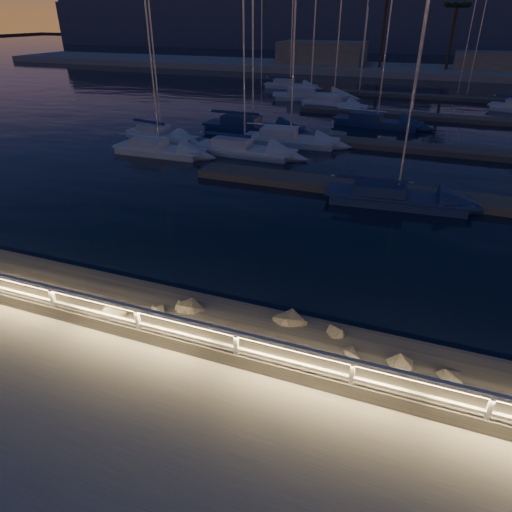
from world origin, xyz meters
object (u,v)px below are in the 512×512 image
Objects in this scene: sailboat_i at (332,103)px; sailboat_j at (251,126)px; sailboat_b at (242,148)px; sailboat_e at (288,139)px; sailboat_m at (289,85)px; sailboat_f at (158,148)px; sailboat_a at (160,134)px; sailboat_n at (309,95)px; guard_rail at (309,358)px; sailboat_c at (393,196)px; sailboat_g at (375,121)px.

sailboat_j is at bearing -87.50° from sailboat_i.
sailboat_e is at bearing 62.22° from sailboat_b.
sailboat_f is at bearing -88.84° from sailboat_m.
sailboat_i is at bearing 87.50° from sailboat_e.
sailboat_n is at bearing 87.61° from sailboat_a.
guard_rail is 54.43m from sailboat_m.
sailboat_m is at bearing 110.79° from sailboat_c.
sailboat_a reaches higher than guard_rail.
sailboat_g is 1.07× the size of sailboat_i.
sailboat_c is 12.91m from sailboat_e.
sailboat_m is (-6.39, 31.13, 0.01)m from sailboat_b.
sailboat_i is 0.82× the size of sailboat_n.
sailboat_j is at bearing 66.67° from sailboat_f.
sailboat_i is 5.50m from sailboat_n.
sailboat_a is at bearing -98.67° from sailboat_i.
sailboat_c reaches higher than sailboat_e.
sailboat_e reaches higher than sailboat_f.
sailboat_j is (-3.90, -13.10, 0.03)m from sailboat_i.
sailboat_f is 0.94× the size of sailboat_i.
sailboat_g is (7.31, 12.58, -0.01)m from sailboat_b.
sailboat_n is (-3.87, 20.03, 0.03)m from sailboat_e.
sailboat_a is at bearing -92.62° from sailboat_m.
sailboat_g reaches higher than sailboat_c.
guard_rail is 3.90× the size of sailboat_f.
sailboat_f is at bearing -111.96° from sailboat_j.
sailboat_a is 29.61m from sailboat_m.
sailboat_f is at bearing -157.41° from sailboat_b.
sailboat_e is at bearing 128.21° from sailboat_c.
sailboat_g is at bearing 47.88° from sailboat_f.
sailboat_n reaches higher than sailboat_b.
sailboat_b reaches higher than sailboat_m.
sailboat_i is at bearing 133.33° from sailboat_g.
sailboat_i is at bearing 105.15° from sailboat_c.
sailboat_m is at bearing 90.59° from sailboat_f.
sailboat_j is at bearing -141.10° from sailboat_g.
guard_rail is 41.19m from sailboat_i.
sailboat_j is (-9.30, -6.03, 0.05)m from sailboat_g.
guard_rail is 33.39m from sailboat_g.
sailboat_c is (10.89, -5.76, -0.02)m from sailboat_b.
sailboat_a is 0.74× the size of sailboat_n.
guard_rail is at bearing -78.80° from sailboat_g.
sailboat_g is at bearing 56.32° from sailboat_e.
sailboat_m is 0.79× the size of sailboat_n.
sailboat_n is (-12.60, 29.54, 0.07)m from sailboat_c.
sailboat_b is at bearing 0.99° from sailboat_a.
sailboat_f is (2.04, -3.63, -0.01)m from sailboat_a.
sailboat_i is (-8.98, 25.41, 0.04)m from sailboat_c.
guard_rail is at bearing -90.88° from sailboat_n.
sailboat_e is at bearing -72.90° from sailboat_m.
sailboat_j is (-1.99, 6.55, 0.04)m from sailboat_b.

